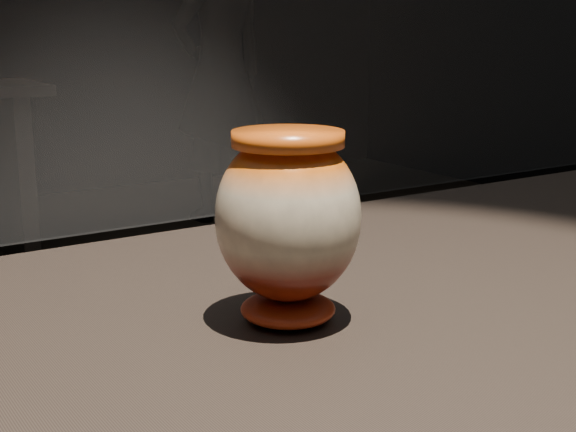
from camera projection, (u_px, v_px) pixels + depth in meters
name	position (u px, v px, depth m)	size (l,w,h in m)	color
main_vase	(288.00, 219.00, 0.75)	(0.17, 0.17, 0.19)	#631608
visitor	(221.00, 73.00, 4.83)	(0.65, 0.43, 1.78)	black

